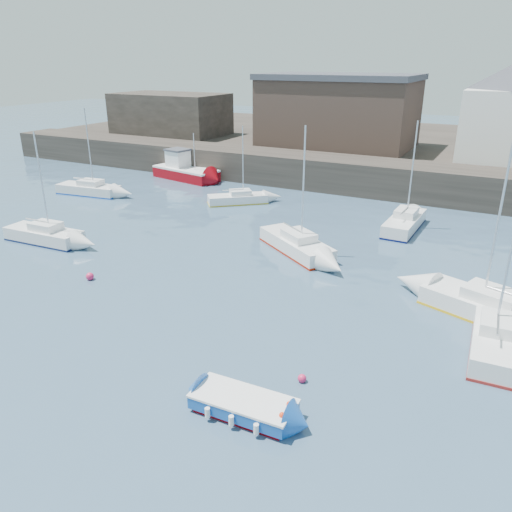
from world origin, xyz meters
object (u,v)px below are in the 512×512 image
at_px(sailboat_a, 45,235).
at_px(sailboat_b, 296,244).
at_px(buoy_near, 90,280).
at_px(buoy_far, 322,250).
at_px(sailboat_d, 496,310).
at_px(buoy_mid, 302,382).
at_px(sailboat_c, 494,340).
at_px(sailboat_e, 89,189).
at_px(blue_dinghy, 243,405).
at_px(fishing_boat, 184,170).
at_px(sailboat_f, 404,222).
at_px(sailboat_h, 238,199).

relative_size(sailboat_a, sailboat_b, 0.92).
distance_m(buoy_near, buoy_far, 14.79).
height_order(sailboat_d, buoy_mid, sailboat_d).
relative_size(sailboat_c, buoy_mid, 20.84).
bearing_deg(sailboat_e, blue_dinghy, -36.37).
relative_size(fishing_boat, buoy_mid, 22.42).
bearing_deg(sailboat_b, sailboat_a, -158.52).
relative_size(sailboat_f, sailboat_h, 1.18).
xyz_separation_m(sailboat_a, sailboat_c, (28.66, -0.74, 0.02)).
bearing_deg(sailboat_d, buoy_far, 155.15).
relative_size(blue_dinghy, sailboat_b, 0.46).
xyz_separation_m(blue_dinghy, sailboat_f, (0.59, 23.81, 0.15)).
bearing_deg(sailboat_a, sailboat_e, 121.84).
bearing_deg(sailboat_c, sailboat_b, 150.09).
bearing_deg(sailboat_c, sailboat_h, 144.15).
distance_m(blue_dinghy, sailboat_c, 11.58).
distance_m(blue_dinghy, sailboat_h, 28.06).
xyz_separation_m(sailboat_e, sailboat_f, (28.50, 3.26, 0.04)).
xyz_separation_m(sailboat_d, buoy_near, (-21.12, -5.64, -0.56)).
bearing_deg(buoy_far, fishing_boat, 147.02).
bearing_deg(blue_dinghy, sailboat_c, 48.57).
distance_m(sailboat_h, buoy_mid, 26.34).
bearing_deg(buoy_mid, sailboat_a, 163.25).
distance_m(sailboat_h, buoy_near, 18.18).
bearing_deg(sailboat_h, sailboat_a, -115.18).
relative_size(fishing_boat, sailboat_h, 1.17).
height_order(sailboat_a, sailboat_h, sailboat_a).
bearing_deg(sailboat_d, buoy_mid, -125.45).
distance_m(fishing_boat, sailboat_f, 25.17).
bearing_deg(buoy_near, blue_dinghy, -24.41).
distance_m(blue_dinghy, buoy_near, 14.89).
height_order(sailboat_e, sailboat_f, sailboat_f).
bearing_deg(buoy_near, sailboat_b, 47.63).
distance_m(sailboat_c, buoy_near, 21.38).
height_order(sailboat_e, buoy_far, sailboat_e).
bearing_deg(buoy_far, sailboat_f, 60.71).
bearing_deg(sailboat_h, sailboat_b, -42.61).
bearing_deg(sailboat_e, buoy_far, -8.60).
distance_m(sailboat_c, sailboat_h, 26.71).
relative_size(sailboat_a, sailboat_d, 0.83).
height_order(fishing_boat, buoy_far, fishing_boat).
relative_size(sailboat_b, sailboat_f, 1.05).
distance_m(blue_dinghy, buoy_far, 17.16).
distance_m(fishing_boat, sailboat_h, 11.38).
height_order(sailboat_b, sailboat_c, sailboat_b).
relative_size(sailboat_d, buoy_mid, 26.42).
distance_m(sailboat_a, buoy_far, 19.17).
bearing_deg(sailboat_h, fishing_boat, 149.45).
bearing_deg(buoy_mid, sailboat_d, 54.55).
xyz_separation_m(sailboat_a, sailboat_b, (16.25, 6.40, 0.00)).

